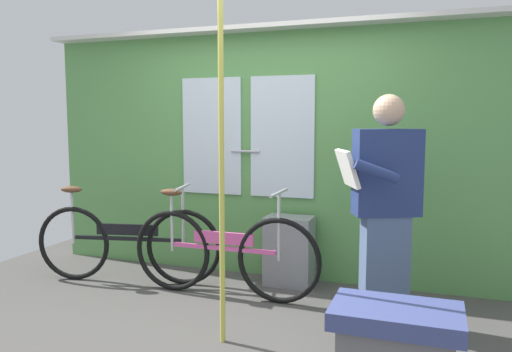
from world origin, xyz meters
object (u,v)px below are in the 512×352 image
object	(u,v)px
passenger_reading_newspaper	(385,206)
trash_bin_by_wall	(289,251)
bicycle_leaning_behind	(127,242)
handrail_pole	(222,172)
bench_seat_corner	(395,344)
bicycle_near_door	(223,253)

from	to	relation	value
passenger_reading_newspaper	trash_bin_by_wall	xyz separation A→B (m)	(-0.87, 0.65, -0.56)
bicycle_leaning_behind	handrail_pole	distance (m)	1.74
passenger_reading_newspaper	bench_seat_corner	distance (m)	1.05
bicycle_near_door	trash_bin_by_wall	xyz separation A→B (m)	(0.43, 0.49, -0.07)
handrail_pole	bench_seat_corner	xyz separation A→B (m)	(1.12, -0.20, -0.89)
passenger_reading_newspaper	bench_seat_corner	size ratio (longest dim) A/B	2.34
bench_seat_corner	trash_bin_by_wall	bearing A→B (deg)	124.72
handrail_pole	bench_seat_corner	size ratio (longest dim) A/B	3.22
bicycle_near_door	handrail_pole	distance (m)	1.15
trash_bin_by_wall	handrail_pole	size ratio (longest dim) A/B	0.27
bicycle_near_door	handrail_pole	xyz separation A→B (m)	(0.34, -0.80, 0.76)
bicycle_near_door	handrail_pole	size ratio (longest dim) A/B	0.73
bicycle_near_door	handrail_pole	world-z (taller)	handrail_pole
bicycle_near_door	trash_bin_by_wall	distance (m)	0.65
handrail_pole	passenger_reading_newspaper	bearing A→B (deg)	33.09
bicycle_near_door	passenger_reading_newspaper	distance (m)	1.41
bicycle_near_door	bicycle_leaning_behind	world-z (taller)	bicycle_near_door
trash_bin_by_wall	bicycle_leaning_behind	bearing A→B (deg)	-162.90
bench_seat_corner	bicycle_near_door	bearing A→B (deg)	145.75
bicycle_near_door	bench_seat_corner	xyz separation A→B (m)	(1.46, -0.99, -0.13)
bicycle_near_door	bicycle_leaning_behind	bearing A→B (deg)	176.07
trash_bin_by_wall	passenger_reading_newspaper	bearing A→B (deg)	-36.83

